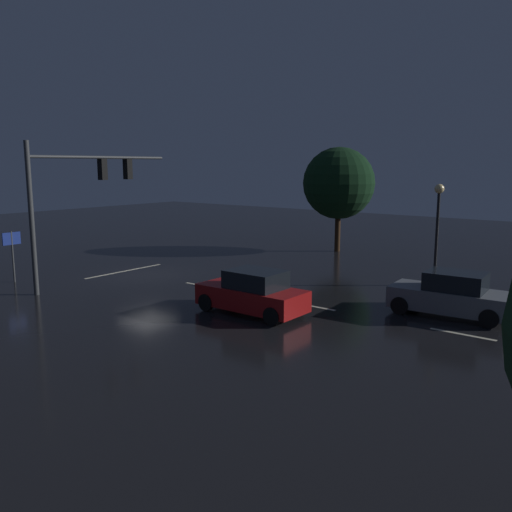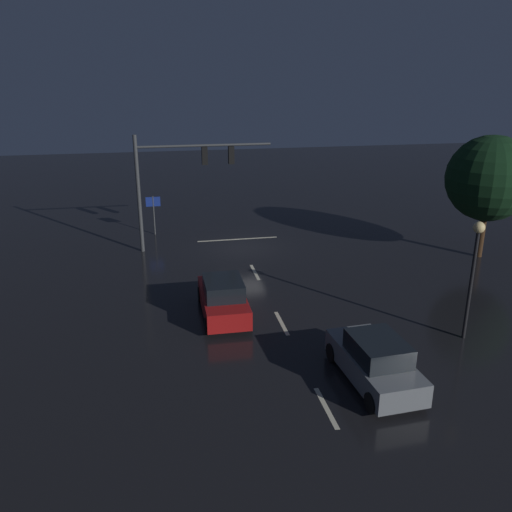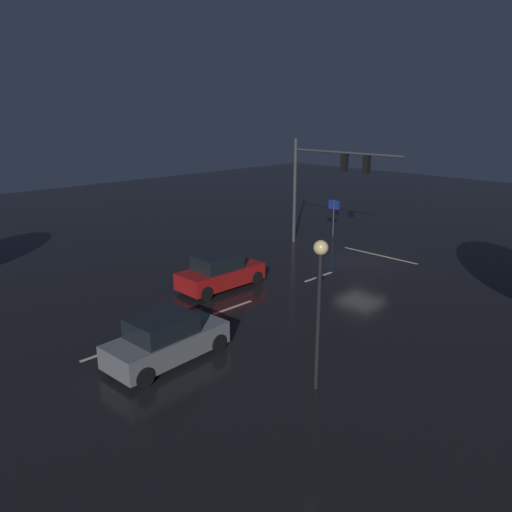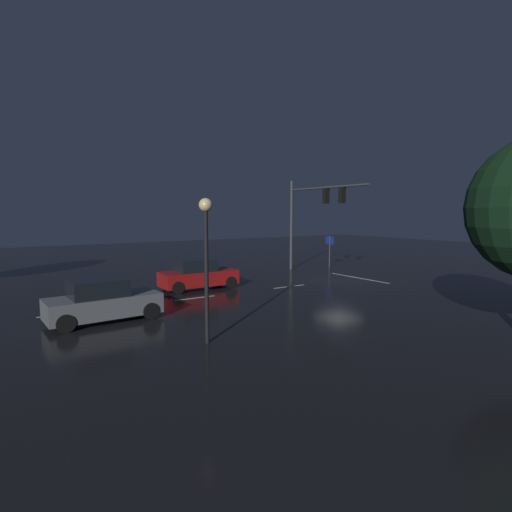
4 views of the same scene
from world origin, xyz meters
name	(u,v)px [view 3 (image 3 of 4)]	position (x,y,z in m)	size (l,w,h in m)	color
ground_plane	(362,261)	(0.00, 0.00, 0.00)	(80.00, 80.00, 0.00)	black
traffic_signal_assembly	(326,174)	(3.35, -0.59, 4.64)	(7.66, 0.47, 6.67)	#383A3D
lane_dash_far	(319,277)	(0.00, 4.00, 0.00)	(2.20, 0.16, 0.01)	beige
lane_dash_mid	(233,307)	(0.00, 10.00, 0.00)	(2.20, 0.16, 0.01)	beige
lane_dash_near	(109,351)	(0.00, 16.00, 0.00)	(2.20, 0.16, 0.01)	beige
stop_bar	(379,255)	(0.00, -1.78, 0.00)	(5.00, 0.16, 0.01)	beige
car_approaching	(220,273)	(2.29, 8.78, 0.80)	(1.92, 4.38, 1.70)	maroon
car_distant	(166,340)	(-2.03, 14.89, 0.80)	(2.15, 4.46, 1.70)	slate
street_lamp_left_kerb	(319,287)	(-6.77, 12.60, 3.37)	(0.44, 0.44, 4.78)	black
route_sign	(334,210)	(5.03, -3.84, 1.80)	(0.90, 0.09, 2.49)	#383A3D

